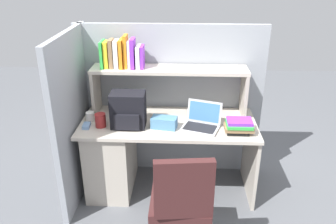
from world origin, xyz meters
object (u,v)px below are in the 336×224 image
object	(u,v)px
backpack	(128,110)
tissue_box	(164,122)
laptop	(202,122)
paper_cup	(90,116)
office_chair	(181,212)
computer_mouse	(87,126)
snack_canister	(100,120)

from	to	relation	value
backpack	tissue_box	size ratio (longest dim) A/B	1.42
laptop	backpack	world-z (taller)	backpack
laptop	backpack	xyz separation A→B (m)	(-0.65, -0.01, 0.10)
paper_cup	tissue_box	bearing A→B (deg)	-8.93
paper_cup	office_chair	xyz separation A→B (m)	(0.85, -0.82, -0.38)
tissue_box	computer_mouse	bearing A→B (deg)	-167.84
laptop	paper_cup	bearing A→B (deg)	175.30
office_chair	snack_canister	bearing A→B (deg)	-50.15
computer_mouse	office_chair	distance (m)	1.15
tissue_box	office_chair	xyz separation A→B (m)	(0.16, -0.71, -0.39)
computer_mouse	snack_canister	bearing A→B (deg)	8.06
laptop	snack_canister	xyz separation A→B (m)	(-0.90, -0.03, 0.01)
laptop	snack_canister	size ratio (longest dim) A/B	3.10
computer_mouse	snack_canister	distance (m)	0.13
laptop	backpack	size ratio (longest dim) A/B	1.20
backpack	tissue_box	xyz separation A→B (m)	(0.32, -0.02, -0.10)
tissue_box	paper_cup	bearing A→B (deg)	-178.97
snack_canister	paper_cup	bearing A→B (deg)	137.98
snack_canister	office_chair	xyz separation A→B (m)	(0.73, -0.71, -0.40)
paper_cup	backpack	bearing A→B (deg)	-13.51
laptop	backpack	distance (m)	0.66
office_chair	backpack	bearing A→B (deg)	-62.59
laptop	backpack	bearing A→B (deg)	-179.54
backpack	snack_canister	distance (m)	0.27
laptop	tissue_box	bearing A→B (deg)	-175.82
backpack	computer_mouse	distance (m)	0.40
laptop	tissue_box	size ratio (longest dim) A/B	1.70
laptop	tissue_box	xyz separation A→B (m)	(-0.33, -0.02, -0.00)
computer_mouse	office_chair	size ratio (longest dim) A/B	0.11
laptop	paper_cup	distance (m)	1.02
paper_cup	office_chair	size ratio (longest dim) A/B	0.09
tissue_box	office_chair	bearing A→B (deg)	-67.11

